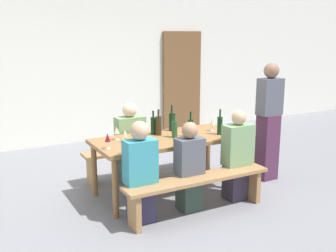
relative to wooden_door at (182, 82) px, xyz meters
name	(u,v)px	position (x,y,z in m)	size (l,w,h in m)	color
ground_plane	(168,192)	(-1.99, -3.03, -1.05)	(24.00, 24.00, 0.00)	slate
back_wall	(89,58)	(-1.99, 0.14, 0.55)	(14.00, 0.20, 3.20)	silver
wooden_door	(182,82)	(0.00, 0.00, 0.00)	(0.90, 0.06, 2.10)	brown
tasting_table	(168,143)	(-1.99, -3.03, -0.38)	(1.90, 0.85, 0.75)	olive
bench_near	(198,185)	(-1.99, -3.76, -0.70)	(1.80, 0.30, 0.45)	#9E7247
bench_far	(144,153)	(-1.99, -2.30, -0.70)	(1.80, 0.30, 0.45)	#9E7247
wine_bottle_0	(190,128)	(-1.72, -3.13, -0.18)	(0.07, 0.07, 0.33)	#143319
wine_bottle_1	(175,129)	(-1.92, -3.07, -0.19)	(0.07, 0.07, 0.31)	#234C2D
wine_bottle_2	(220,125)	(-1.32, -3.21, -0.17)	(0.07, 0.07, 0.34)	#143319
wine_bottle_3	(172,121)	(-1.77, -2.73, -0.17)	(0.08, 0.08, 0.35)	#143319
wine_bottle_4	(159,125)	(-2.04, -2.86, -0.17)	(0.08, 0.08, 0.34)	#332814
wine_bottle_5	(153,125)	(-2.07, -2.78, -0.18)	(0.07, 0.07, 0.31)	#143319
wine_glass_0	(125,134)	(-2.57, -2.99, -0.19)	(0.06, 0.06, 0.17)	silver
wine_glass_1	(117,131)	(-2.61, -2.83, -0.18)	(0.07, 0.07, 0.16)	silver
wine_glass_2	(230,127)	(-1.28, -3.38, -0.17)	(0.07, 0.07, 0.19)	silver
wine_glass_3	(212,122)	(-1.29, -3.00, -0.18)	(0.06, 0.06, 0.18)	silver
wine_glass_4	(108,138)	(-2.85, -3.15, -0.17)	(0.07, 0.07, 0.19)	silver
seated_guest_near_0	(140,174)	(-2.65, -3.61, -0.50)	(0.35, 0.24, 1.14)	#343050
seated_guest_near_1	(189,169)	(-2.02, -3.61, -0.54)	(0.32, 0.24, 1.07)	#304239
seated_guest_near_2	(237,158)	(-1.32, -3.61, -0.51)	(0.38, 0.24, 1.14)	#362C3E
seated_guest_far_0	(130,146)	(-2.27, -2.45, -0.51)	(0.40, 0.24, 1.14)	#465645
standing_host	(268,123)	(-0.49, -3.23, -0.23)	(0.33, 0.24, 1.66)	#4D2742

